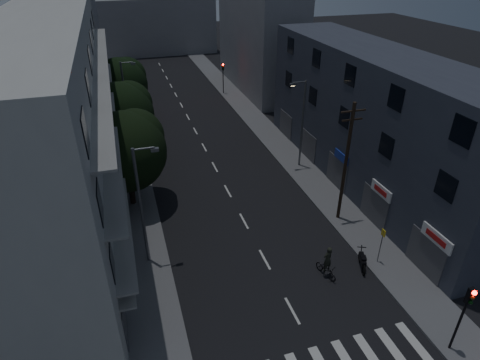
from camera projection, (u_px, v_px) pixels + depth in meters
ground at (203, 145)px, 41.60m from camera, size 160.00×160.00×0.00m
sidewalk_left at (129, 154)px, 39.65m from camera, size 3.00×90.00×0.15m
sidewalk_right at (271, 136)px, 43.48m from camera, size 3.00×90.00×0.15m
lane_markings at (191, 124)px, 46.77m from camera, size 0.15×60.50×0.01m
building_left at (59, 118)px, 29.25m from camera, size 7.00×36.00×14.00m
building_right at (373, 120)px, 32.82m from camera, size 6.19×28.00×11.00m
building_far_left at (75, 33)px, 53.58m from camera, size 6.00×20.00×16.00m
building_far_right at (259, 42)px, 55.49m from camera, size 6.00×20.00×13.00m
building_far_end at (150, 26)px, 76.35m from camera, size 24.00×8.00×10.00m
tree_near at (126, 149)px, 29.65m from camera, size 6.11×6.11×7.54m
tree_mid at (121, 113)px, 36.13m from camera, size 6.10×6.10×7.50m
tree_far at (121, 83)px, 44.37m from camera, size 6.01×6.01×7.43m
traffic_signal_near at (466, 307)px, 18.80m from camera, size 0.28×0.37×4.10m
traffic_signal_far_right at (223, 72)px, 54.82m from camera, size 0.28×0.37×4.10m
traffic_signal_far_left at (128, 83)px, 50.43m from camera, size 0.28×0.37×4.10m
street_lamp_left_near at (142, 202)px, 23.87m from camera, size 1.51×0.25×8.00m
street_lamp_right at (301, 120)px, 35.28m from camera, size 1.51×0.25×8.00m
street_lamp_left_far at (127, 97)px, 40.83m from camera, size 1.51×0.25×8.00m
utility_pole at (346, 161)px, 27.85m from camera, size 1.80×0.24×9.00m
bus_stop_sign at (382, 240)px, 25.05m from camera, size 0.06×0.35×2.52m
motorcycle at (362, 261)px, 25.43m from camera, size 0.93×1.86×1.26m
cyclist at (327, 266)px, 24.65m from camera, size 1.04×1.84×2.21m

